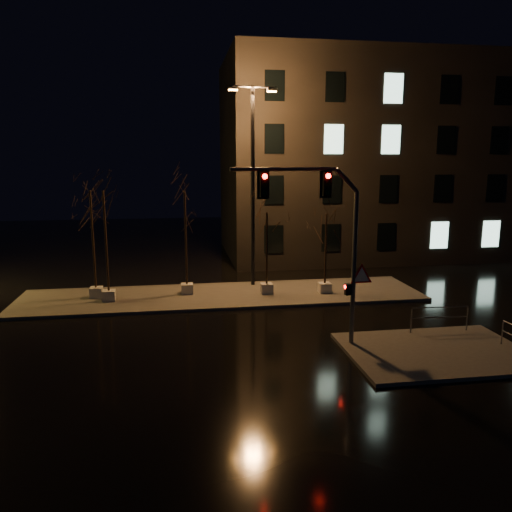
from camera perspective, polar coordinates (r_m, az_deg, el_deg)
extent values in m
plane|color=black|center=(22.05, -2.37, -8.85)|extent=(90.00, 90.00, 0.00)
cube|color=#45433E|center=(27.72, -3.80, -4.54)|extent=(22.00, 5.00, 0.15)
cube|color=#45433E|center=(21.07, 19.88, -10.26)|extent=(7.00, 5.00, 0.15)
cube|color=black|center=(41.93, 14.24, 10.66)|extent=(25.00, 12.00, 15.00)
cube|color=#BAB7AD|center=(28.35, -17.79, -3.97)|extent=(0.65, 0.65, 0.55)
cylinder|color=black|center=(27.78, -18.13, 1.78)|extent=(0.11, 0.11, 5.21)
cube|color=#BAB7AD|center=(27.51, -16.44, -4.34)|extent=(0.65, 0.65, 0.55)
cylinder|color=black|center=(26.92, -16.78, 1.61)|extent=(0.11, 0.11, 5.23)
cube|color=#BAB7AD|center=(28.02, -7.88, -3.71)|extent=(0.65, 0.65, 0.55)
cylinder|color=black|center=(27.45, -8.04, 2.04)|extent=(0.11, 0.11, 5.14)
cube|color=#BAB7AD|center=(27.83, 1.23, -3.71)|extent=(0.65, 0.65, 0.55)
cylinder|color=black|center=(27.34, 1.25, 0.88)|extent=(0.11, 0.11, 3.97)
cube|color=#BAB7AD|center=(28.22, 7.85, -3.60)|extent=(0.65, 0.65, 0.55)
cylinder|color=black|center=(27.75, 7.97, 0.83)|extent=(0.11, 0.11, 3.88)
cylinder|color=#595B61|center=(20.13, 11.12, -1.47)|extent=(0.18, 0.18, 6.11)
cylinder|color=#595B61|center=(18.70, 3.28, 9.88)|extent=(4.08, 0.39, 0.14)
cube|color=black|center=(19.24, 8.11, 8.14)|extent=(0.32, 0.24, 0.92)
cube|color=black|center=(18.53, 0.93, 8.15)|extent=(0.32, 0.24, 0.92)
cube|color=black|center=(20.23, 10.45, -3.76)|extent=(0.23, 0.20, 0.46)
cone|color=red|center=(20.28, 11.94, -2.30)|extent=(1.06, 0.09, 1.06)
sphere|color=#FF0C07|center=(19.69, 11.51, 8.99)|extent=(0.18, 0.18, 0.18)
cylinder|color=black|center=(28.93, -0.37, 7.64)|extent=(0.23, 0.23, 11.29)
cylinder|color=black|center=(29.16, -0.38, 18.79)|extent=(2.48, 0.46, 0.11)
cube|color=orange|center=(28.84, -2.65, 18.53)|extent=(0.60, 0.39, 0.23)
cube|color=orange|center=(29.48, 1.84, 18.37)|extent=(0.60, 0.39, 0.23)
cylinder|color=#595B61|center=(22.57, 17.32, -7.10)|extent=(0.06, 0.06, 1.03)
cylinder|color=#595B61|center=(23.67, 22.98, -6.64)|extent=(0.06, 0.06, 1.03)
cylinder|color=#595B61|center=(22.93, 20.31, -5.51)|extent=(2.53, 0.17, 0.05)
cylinder|color=#595B61|center=(23.06, 20.24, -6.60)|extent=(2.53, 0.17, 0.05)
cylinder|color=#595B61|center=(22.55, 26.32, -7.90)|extent=(0.05, 0.05, 0.94)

